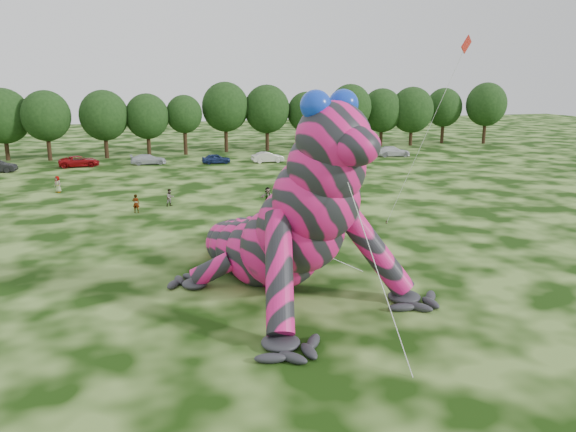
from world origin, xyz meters
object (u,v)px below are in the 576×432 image
Objects in this scene: tree_15 at (412,116)px; spectator_1 at (170,198)px; tree_16 at (443,116)px; tree_14 at (382,117)px; car_3 at (148,159)px; car_2 at (79,161)px; spectator_3 at (301,175)px; spectator_0 at (136,203)px; spectator_5 at (268,197)px; inflatable_gecko at (263,189)px; tree_6 at (47,126)px; tree_17 at (486,113)px; tree_5 at (4,124)px; tree_12 at (306,121)px; car_5 at (268,157)px; car_6 at (321,152)px; spectator_4 at (58,184)px; car_7 at (393,151)px; spectator_2 at (310,171)px; tree_8 at (148,125)px; tree_10 at (226,117)px; tree_7 at (105,124)px; car_4 at (216,159)px; tree_11 at (267,118)px; tree_9 at (185,125)px; flying_kite at (460,58)px.

spectator_1 is (-42.84, -34.46, -4.04)m from tree_15.
tree_16 reaches higher than spectator_1.
tree_14 reaches higher than car_3.
spectator_3 is at bearing -131.99° from car_2.
spectator_0 is 0.93× the size of spectator_5.
inflatable_gecko is 2.26× the size of tree_6.
car_3 is (-56.74, -7.58, -4.48)m from tree_17.
tree_12 is (43.14, -0.70, -0.41)m from tree_5.
tree_14 is 2.20× the size of car_5.
car_6 is 2.90× the size of spectator_4.
tree_5 is at bearing 85.22° from car_7.
car_6 is at bearing -116.51° from spectator_2.
car_5 is 2.68× the size of spectator_0.
tree_8 is at bearing 112.54° from spectator_4.
car_2 is at bearing -57.50° from spectator_0.
tree_10 reaches higher than spectator_1.
tree_6 is 7.48m from tree_7.
car_7 is at bearing -108.25° from tree_14.
tree_12 is at bearing -106.84° from spectator_0.
tree_14 reaches higher than spectator_0.
tree_8 is 2.09× the size of car_5.
tree_10 is 2.79× the size of car_4.
spectator_4 is (-47.95, -25.88, -3.88)m from tree_14.
tree_11 reaches higher than spectator_0.
inflatable_gecko is at bearing 163.57° from car_5.
tree_8 reaches higher than tree_9.
tree_9 is 5.05× the size of spectator_5.
car_7 is (39.55, -10.19, -4.01)m from tree_7.
tree_7 is 17.40m from car_4.
tree_6 is (-31.67, 48.76, -7.68)m from flying_kite.
car_6 is 2.76× the size of spectator_5.
tree_15 is at bearing -71.00° from car_4.
tree_7 is (-24.19, 48.88, -7.69)m from flying_kite.
tree_10 is 6.12× the size of spectator_5.
tree_17 is 6.46× the size of spectator_0.
spectator_3 is at bearing 177.69° from car_5.
car_6 is 39.13m from spectator_0.
spectator_0 is (10.20, -35.04, -3.95)m from tree_6.
tree_17 is at bearing -4.70° from tree_15.
tree_10 is at bearing -91.45° from spectator_0.
spectator_2 is (-17.37, -13.69, 0.09)m from car_7.
flying_kite reaches higher than tree_17.
tree_15 is 6.20× the size of spectator_1.
spectator_2 is 0.95× the size of spectator_5.
flying_kite is 3.15× the size of car_3.
tree_9 reaches higher than car_2.
car_7 is (28.40, -10.73, -3.61)m from tree_9.
tree_16 is 6.03× the size of spectator_1.
tree_7 is at bearing 125.17° from spectator_4.
car_2 is (-27.17, -8.62, -4.34)m from tree_11.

